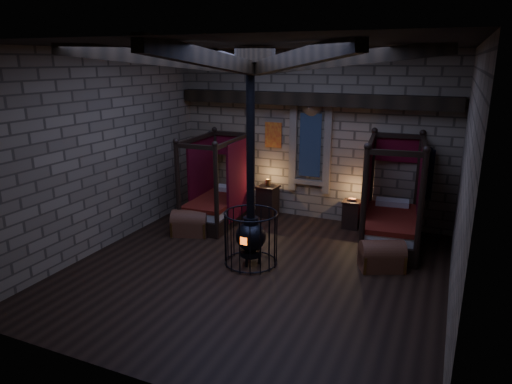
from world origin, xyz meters
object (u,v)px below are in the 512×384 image
at_px(bed_right, 391,219).
at_px(trunk_right, 382,256).
at_px(stove, 251,234).
at_px(bed_left, 218,201).
at_px(trunk_left, 190,224).

bearing_deg(bed_right, trunk_right, -94.21).
xyz_separation_m(trunk_right, stove, (-2.45, -0.79, 0.37)).
bearing_deg(trunk_right, stove, 173.23).
bearing_deg(bed_left, stove, -49.93).
distance_m(bed_left, trunk_left, 1.11).
bearing_deg(stove, bed_left, 137.59).
distance_m(bed_left, stove, 2.66).
relative_size(bed_left, stove, 0.53).
bearing_deg(bed_left, trunk_right, -17.79).
bearing_deg(stove, bed_right, 47.30).
distance_m(bed_left, bed_right, 4.21).
bearing_deg(trunk_left, bed_left, 62.90).
height_order(bed_right, trunk_right, bed_right).
distance_m(trunk_right, stove, 2.60).
distance_m(bed_left, trunk_right, 4.41).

